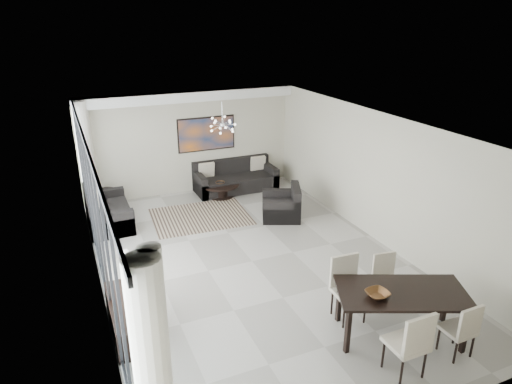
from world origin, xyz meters
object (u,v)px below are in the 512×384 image
coffee_table (221,189)px  dining_table (402,296)px  tv_console (125,317)px  television (131,284)px  sofa_main (235,180)px

coffee_table → dining_table: (0.59, -6.82, 0.54)m
tv_console → dining_table: 4.42m
television → tv_console: bearing=84.0°
coffee_table → sofa_main: (0.58, 0.35, 0.08)m
coffee_table → tv_console: tv_console is taller
coffee_table → dining_table: 6.87m
tv_console → dining_table: bearing=-25.3°
sofa_main → television: television is taller
coffee_table → television: 5.92m
coffee_table → sofa_main: 0.69m
coffee_table → tv_console: bearing=-124.3°
dining_table → coffee_table: bearing=95.0°
television → dining_table: bearing=-125.8°
coffee_table → sofa_main: bearing=31.2°
coffee_table → dining_table: bearing=-85.0°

